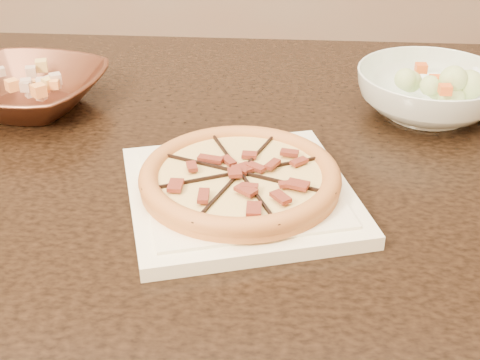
{
  "coord_description": "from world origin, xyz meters",
  "views": [
    {
      "loc": [
        0.19,
        -0.77,
        1.2
      ],
      "look_at": [
        0.16,
        -0.07,
        0.78
      ],
      "focal_mm": 50.0,
      "sensor_mm": 36.0,
      "label": 1
    }
  ],
  "objects_px": {
    "dining_table": "(162,202)",
    "bronze_bowl": "(27,91)",
    "plate": "(240,193)",
    "pizza": "(240,177)",
    "salad_bowl": "(429,93)"
  },
  "relations": [
    {
      "from": "plate",
      "to": "pizza",
      "type": "bearing_deg",
      "value": -161.36
    },
    {
      "from": "plate",
      "to": "bronze_bowl",
      "type": "height_order",
      "value": "bronze_bowl"
    },
    {
      "from": "dining_table",
      "to": "bronze_bowl",
      "type": "bearing_deg",
      "value": 150.32
    },
    {
      "from": "bronze_bowl",
      "to": "dining_table",
      "type": "bearing_deg",
      "value": -29.68
    },
    {
      "from": "bronze_bowl",
      "to": "salad_bowl",
      "type": "distance_m",
      "value": 0.63
    },
    {
      "from": "pizza",
      "to": "salad_bowl",
      "type": "xyz_separation_m",
      "value": [
        0.28,
        0.27,
        0.0
      ]
    },
    {
      "from": "dining_table",
      "to": "bronze_bowl",
      "type": "relative_size",
      "value": 6.46
    },
    {
      "from": "plate",
      "to": "pizza",
      "type": "height_order",
      "value": "pizza"
    },
    {
      "from": "plate",
      "to": "bronze_bowl",
      "type": "xyz_separation_m",
      "value": [
        -0.35,
        0.26,
        0.02
      ]
    },
    {
      "from": "salad_bowl",
      "to": "plate",
      "type": "bearing_deg",
      "value": -136.36
    },
    {
      "from": "dining_table",
      "to": "bronze_bowl",
      "type": "height_order",
      "value": "bronze_bowl"
    },
    {
      "from": "dining_table",
      "to": "pizza",
      "type": "xyz_separation_m",
      "value": [
        0.12,
        -0.13,
        0.13
      ]
    },
    {
      "from": "dining_table",
      "to": "pizza",
      "type": "distance_m",
      "value": 0.22
    },
    {
      "from": "dining_table",
      "to": "plate",
      "type": "distance_m",
      "value": 0.21
    },
    {
      "from": "dining_table",
      "to": "plate",
      "type": "xyz_separation_m",
      "value": [
        0.12,
        -0.13,
        0.1
      ]
    }
  ]
}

